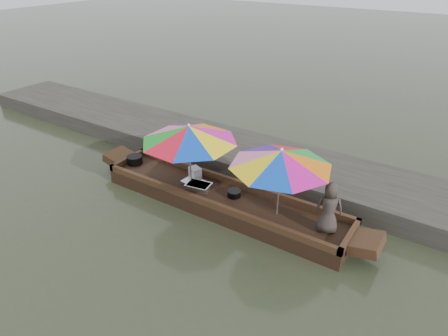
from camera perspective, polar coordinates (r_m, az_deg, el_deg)
The scene contains 11 objects.
water at distance 9.37m, azimuth -0.34°, elevation -5.64°, with size 80.00×80.00×0.00m, color #363E2B.
dock at distance 10.89m, azimuth 6.07°, elevation 0.91°, with size 22.00×2.20×0.50m, color #2D2B26.
boat_hull at distance 9.27m, azimuth -0.34°, elevation -4.74°, with size 6.03×1.20×0.35m, color black.
cooking_pot at distance 10.73m, azimuth -12.63°, elevation 1.16°, with size 0.40×0.40×0.21m, color black.
tray_crayfish at distance 9.45m, azimuth -3.66°, elevation -2.53°, with size 0.58×0.40×0.09m, color silver.
tray_scallop at distance 9.61m, azimuth -4.22°, elevation -2.10°, with size 0.58×0.40×0.06m, color silver.
charcoal_grill at distance 9.08m, azimuth 1.45°, elevation -3.67°, with size 0.30×0.30×0.14m, color black.
supply_bag at distance 9.84m, azimuth -4.15°, elevation -0.62°, with size 0.28×0.22×0.26m, color silver.
vendor at distance 8.01m, azimuth 14.80°, elevation -5.52°, with size 0.54×0.35×1.09m, color #39302B.
umbrella_bow at distance 9.25m, azimuth -4.88°, elevation 1.84°, with size 2.23×2.23×1.55m, color #E514A5, non-canonical shape.
umbrella_stern at distance 8.19m, azimuth 7.89°, elevation -2.07°, with size 2.10×2.10×1.55m, color orange, non-canonical shape.
Camera 1 is at (4.30, -6.47, 5.23)m, focal length 32.00 mm.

